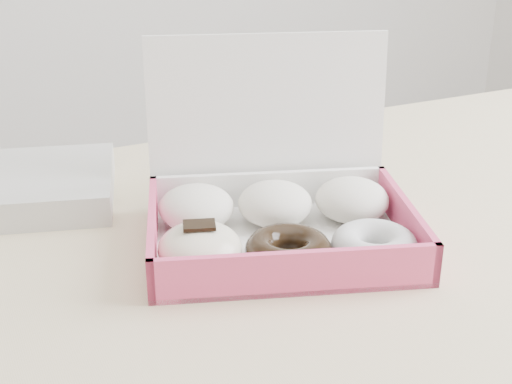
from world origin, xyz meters
name	(u,v)px	position (x,y,z in m)	size (l,w,h in m)	color
table	(397,274)	(0.00, 0.00, 0.67)	(1.20, 0.80, 0.75)	#D4C08B
donut_box	(276,213)	(-0.17, 0.02, 0.78)	(0.36, 0.33, 0.22)	white
newspapers	(17,187)	(-0.42, 0.25, 0.77)	(0.24, 0.19, 0.04)	beige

